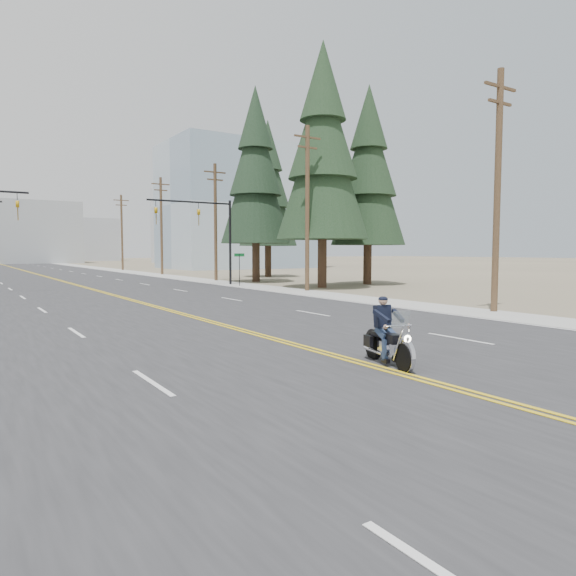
% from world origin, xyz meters
% --- Properties ---
extents(ground_plane, '(400.00, 400.00, 0.00)m').
position_xyz_m(ground_plane, '(0.00, 0.00, 0.00)').
color(ground_plane, '#776D56').
rests_on(ground_plane, ground).
extents(road, '(20.00, 200.00, 0.01)m').
position_xyz_m(road, '(0.00, 70.00, 0.01)').
color(road, '#303033').
rests_on(road, ground).
extents(sidewalk_right, '(3.00, 200.00, 0.01)m').
position_xyz_m(sidewalk_right, '(11.50, 70.00, 0.01)').
color(sidewalk_right, '#A5A5A0').
rests_on(sidewalk_right, ground).
extents(traffic_mast_right, '(7.10, 0.26, 7.00)m').
position_xyz_m(traffic_mast_right, '(8.98, 32.00, 4.94)').
color(traffic_mast_right, black).
rests_on(traffic_mast_right, ground).
extents(street_sign, '(0.90, 0.06, 2.62)m').
position_xyz_m(street_sign, '(10.80, 30.00, 1.80)').
color(street_sign, black).
rests_on(street_sign, ground).
extents(utility_pole_a, '(2.20, 0.30, 11.00)m').
position_xyz_m(utility_pole_a, '(12.50, 8.00, 5.73)').
color(utility_pole_a, brown).
rests_on(utility_pole_a, ground).
extents(utility_pole_b, '(2.20, 0.30, 11.50)m').
position_xyz_m(utility_pole_b, '(12.50, 23.00, 5.98)').
color(utility_pole_b, brown).
rests_on(utility_pole_b, ground).
extents(utility_pole_c, '(2.20, 0.30, 11.00)m').
position_xyz_m(utility_pole_c, '(12.50, 38.00, 5.73)').
color(utility_pole_c, brown).
rests_on(utility_pole_c, ground).
extents(utility_pole_d, '(2.20, 0.30, 11.50)m').
position_xyz_m(utility_pole_d, '(12.50, 53.00, 5.98)').
color(utility_pole_d, brown).
rests_on(utility_pole_d, ground).
extents(utility_pole_e, '(2.20, 0.30, 11.00)m').
position_xyz_m(utility_pole_e, '(12.50, 70.00, 5.73)').
color(utility_pole_e, brown).
rests_on(utility_pole_e, ground).
extents(glass_building, '(24.00, 16.00, 20.00)m').
position_xyz_m(glass_building, '(32.00, 70.00, 10.00)').
color(glass_building, '#9EB5CC').
rests_on(glass_building, ground).
extents(haze_bldg_b, '(18.00, 14.00, 14.00)m').
position_xyz_m(haze_bldg_b, '(8.00, 125.00, 7.00)').
color(haze_bldg_b, '#ADB2B7').
rests_on(haze_bldg_b, ground).
extents(haze_bldg_c, '(16.00, 12.00, 18.00)m').
position_xyz_m(haze_bldg_c, '(40.00, 110.00, 9.00)').
color(haze_bldg_c, '#B7BCC6').
rests_on(haze_bldg_c, ground).
extents(haze_bldg_e, '(14.00, 14.00, 12.00)m').
position_xyz_m(haze_bldg_e, '(25.00, 150.00, 6.00)').
color(haze_bldg_e, '#B7BCC6').
rests_on(haze_bldg_e, ground).
extents(motorcyclist, '(1.45, 2.33, 1.69)m').
position_xyz_m(motorcyclist, '(0.46, 2.55, 0.84)').
color(motorcyclist, black).
rests_on(motorcyclist, ground).
extents(conifer_near, '(7.02, 7.02, 18.58)m').
position_xyz_m(conifer_near, '(15.32, 24.98, 10.67)').
color(conifer_near, '#382619').
rests_on(conifer_near, ground).
extents(conifer_mid, '(6.24, 6.24, 16.64)m').
position_xyz_m(conifer_mid, '(21.04, 26.20, 9.55)').
color(conifer_mid, '#382619').
rests_on(conifer_mid, ground).
extents(conifer_tall, '(6.34, 6.34, 17.60)m').
position_xyz_m(conifer_tall, '(14.77, 34.29, 10.11)').
color(conifer_tall, '#382619').
rests_on(conifer_tall, ground).
extents(conifer_far, '(6.32, 6.32, 16.93)m').
position_xyz_m(conifer_far, '(20.53, 41.74, 9.71)').
color(conifer_far, '#382619').
rests_on(conifer_far, ground).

